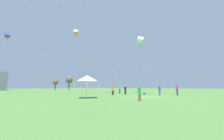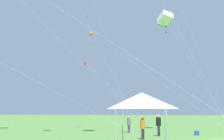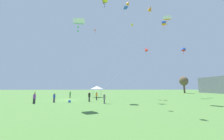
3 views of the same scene
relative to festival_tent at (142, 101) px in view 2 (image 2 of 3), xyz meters
The scene contains 8 objects.
festival_tent is the anchor object (origin of this frame).
cooler_box 12.32m from the festival_tent, 19.83° to the right, with size 0.49×0.34×0.39m, color blue.
person_grey_shirt 13.31m from the festival_tent, ahead, with size 0.39×0.39×1.63m.
person_orange_shirt 7.45m from the festival_tent, ahead, with size 0.40×0.40×1.67m.
person_black_shirt 10.14m from the festival_tent, ahead, with size 0.43×0.43×1.81m.
kite_red_diamond_1 20.04m from the festival_tent, 24.96° to the left, with size 7.60×9.48×8.53m.
kite_orange_diamond_2 23.78m from the festival_tent, 21.86° to the left, with size 9.44×15.69×13.27m.
kite_white_box_7 19.32m from the festival_tent, ahead, with size 6.32×6.24×13.75m.
Camera 2 is at (-19.33, 5.11, 2.14)m, focal length 40.00 mm.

